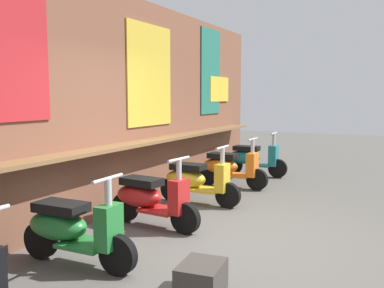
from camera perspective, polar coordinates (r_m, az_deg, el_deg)
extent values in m
plane|color=#56544F|center=(5.24, 4.06, -12.90)|extent=(31.03, 31.03, 0.00)
cube|color=brown|center=(6.03, -13.81, 5.31)|extent=(11.08, 0.25, 3.26)
cube|color=brown|center=(5.88, -11.42, -0.64)|extent=(9.97, 0.36, 0.05)
cube|color=#B22328|center=(4.99, -23.44, 11.42)|extent=(1.02, 0.02, 1.50)
cube|color=gold|center=(7.02, -5.73, 9.27)|extent=(1.28, 0.02, 1.66)
cube|color=#236B5B|center=(9.10, 2.56, 9.80)|extent=(0.93, 0.02, 1.79)
cube|color=gold|center=(9.49, 3.73, 7.45)|extent=(0.97, 0.03, 0.55)
ellipsoid|color=#237533|center=(4.67, -17.77, -10.47)|extent=(0.41, 0.72, 0.30)
cube|color=black|center=(4.58, -17.40, -8.18)|extent=(0.32, 0.56, 0.10)
cube|color=#237533|center=(4.49, -14.34, -13.05)|extent=(0.40, 0.52, 0.04)
cube|color=#237533|center=(4.25, -11.24, -11.00)|extent=(0.29, 0.17, 0.44)
cylinder|color=#B7B7BC|center=(4.21, -11.28, -9.31)|extent=(0.07, 0.07, 0.70)
cylinder|color=#B7B7BC|center=(4.13, -11.39, -4.64)|extent=(0.46, 0.06, 0.04)
cylinder|color=black|center=(4.28, -10.05, -14.66)|extent=(0.12, 0.40, 0.40)
cylinder|color=black|center=(4.90, -19.88, -12.20)|extent=(0.12, 0.40, 0.40)
ellipsoid|color=red|center=(5.76, -7.23, -6.98)|extent=(0.43, 0.73, 0.30)
cube|color=black|center=(5.68, -6.87, -5.08)|extent=(0.34, 0.57, 0.10)
cube|color=red|center=(5.59, -4.38, -8.95)|extent=(0.42, 0.53, 0.04)
cube|color=red|center=(5.37, -1.79, -7.16)|extent=(0.29, 0.18, 0.44)
cylinder|color=#B7B7BC|center=(5.34, -1.80, -5.80)|extent=(0.07, 0.07, 0.70)
cylinder|color=#B7B7BC|center=(5.27, -1.81, -2.09)|extent=(0.46, 0.07, 0.04)
cylinder|color=black|center=(5.39, -0.88, -10.09)|extent=(0.13, 0.41, 0.40)
cylinder|color=black|center=(5.96, -9.09, -8.51)|extent=(0.13, 0.41, 0.40)
ellipsoid|color=gold|center=(6.86, -0.89, -4.72)|extent=(0.39, 0.70, 0.30)
cube|color=black|center=(6.80, -0.52, -3.11)|extent=(0.31, 0.55, 0.10)
cube|color=gold|center=(6.74, 1.76, -6.23)|extent=(0.39, 0.50, 0.04)
cube|color=gold|center=(6.58, 4.14, -4.61)|extent=(0.28, 0.16, 0.44)
cylinder|color=#B7B7BC|center=(6.55, 4.15, -3.50)|extent=(0.07, 0.07, 0.70)
cylinder|color=#B7B7BC|center=(6.50, 4.17, -0.46)|extent=(0.46, 0.04, 0.04)
cylinder|color=black|center=(6.60, 4.93, -6.99)|extent=(0.10, 0.40, 0.40)
cylinder|color=black|center=(7.02, -2.71, -6.14)|extent=(0.10, 0.40, 0.40)
ellipsoid|color=orange|center=(8.12, 3.88, -2.98)|extent=(0.39, 0.71, 0.30)
cube|color=black|center=(8.07, 4.21, -1.60)|extent=(0.31, 0.55, 0.10)
cube|color=orange|center=(8.01, 6.16, -4.22)|extent=(0.39, 0.51, 0.04)
cube|color=orange|center=(7.86, 8.20, -2.82)|extent=(0.28, 0.16, 0.44)
cylinder|color=#B7B7BC|center=(7.84, 8.22, -1.89)|extent=(0.07, 0.07, 0.70)
cylinder|color=#B7B7BC|center=(7.80, 8.26, 0.66)|extent=(0.46, 0.04, 0.04)
cylinder|color=black|center=(7.88, 8.86, -4.81)|extent=(0.11, 0.40, 0.40)
cylinder|color=black|center=(8.26, 2.29, -4.21)|extent=(0.11, 0.40, 0.40)
ellipsoid|color=#197075|center=(9.32, 7.13, -1.77)|extent=(0.41, 0.72, 0.30)
cube|color=black|center=(9.28, 7.44, -0.57)|extent=(0.32, 0.56, 0.10)
cube|color=#197075|center=(9.24, 9.18, -2.82)|extent=(0.40, 0.52, 0.04)
cube|color=#197075|center=(9.13, 11.02, -1.57)|extent=(0.29, 0.17, 0.44)
cylinder|color=#B7B7BC|center=(9.12, 11.03, -0.76)|extent=(0.07, 0.07, 0.70)
cylinder|color=#B7B7BC|center=(9.08, 11.08, 1.43)|extent=(0.46, 0.06, 0.04)
cylinder|color=black|center=(9.15, 11.59, -3.28)|extent=(0.12, 0.40, 0.40)
cylinder|color=black|center=(9.43, 5.67, -2.89)|extent=(0.12, 0.40, 0.40)
cube|color=#3D3833|center=(3.87, 1.29, -17.89)|extent=(0.49, 0.41, 0.28)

